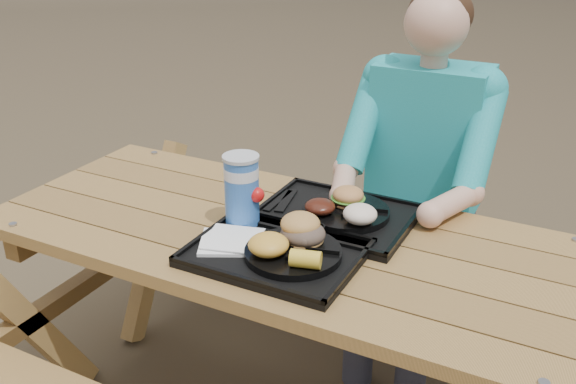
% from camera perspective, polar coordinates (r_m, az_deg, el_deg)
% --- Properties ---
extents(picnic_table, '(1.80, 1.49, 0.75)m').
position_cam_1_polar(picnic_table, '(2.07, 0.00, -12.82)').
color(picnic_table, '#999999').
rests_on(picnic_table, ground).
extents(tray_near, '(0.45, 0.35, 0.02)m').
position_cam_1_polar(tray_near, '(1.74, -1.08, -5.51)').
color(tray_near, black).
rests_on(tray_near, picnic_table).
extents(tray_far, '(0.45, 0.35, 0.02)m').
position_cam_1_polar(tray_far, '(1.94, 4.25, -2.25)').
color(tray_far, black).
rests_on(tray_far, picnic_table).
extents(plate_near, '(0.26, 0.26, 0.02)m').
position_cam_1_polar(plate_near, '(1.71, 0.47, -5.43)').
color(plate_near, black).
rests_on(plate_near, tray_near).
extents(plate_far, '(0.26, 0.26, 0.02)m').
position_cam_1_polar(plate_far, '(1.93, 5.21, -1.78)').
color(plate_far, black).
rests_on(plate_far, tray_far).
extents(napkin_stack, '(0.20, 0.20, 0.02)m').
position_cam_1_polar(napkin_stack, '(1.77, -5.35, -4.34)').
color(napkin_stack, white).
rests_on(napkin_stack, tray_near).
extents(soda_cup, '(0.10, 0.10, 0.20)m').
position_cam_1_polar(soda_cup, '(1.84, -4.13, 0.05)').
color(soda_cup, '#1753B2').
rests_on(soda_cup, tray_near).
extents(condiment_bbq, '(0.05, 0.05, 0.03)m').
position_cam_1_polar(condiment_bbq, '(1.83, 0.78, -2.99)').
color(condiment_bbq, black).
rests_on(condiment_bbq, tray_near).
extents(condiment_mustard, '(0.05, 0.05, 0.03)m').
position_cam_1_polar(condiment_mustard, '(1.81, 2.53, -3.43)').
color(condiment_mustard, yellow).
rests_on(condiment_mustard, tray_near).
extents(sandwich, '(0.11, 0.11, 0.12)m').
position_cam_1_polar(sandwich, '(1.71, 1.35, -2.66)').
color(sandwich, '#C28944').
rests_on(sandwich, plate_near).
extents(mac_cheese, '(0.11, 0.11, 0.05)m').
position_cam_1_polar(mac_cheese, '(1.67, -1.75, -4.69)').
color(mac_cheese, gold).
rests_on(mac_cheese, plate_near).
extents(corn_cob, '(0.10, 0.10, 0.05)m').
position_cam_1_polar(corn_cob, '(1.61, 1.57, -5.97)').
color(corn_cob, yellow).
rests_on(corn_cob, plate_near).
extents(cutlery_far, '(0.06, 0.17, 0.01)m').
position_cam_1_polar(cutlery_far, '(2.01, -0.18, -0.79)').
color(cutlery_far, black).
rests_on(cutlery_far, tray_far).
extents(burger, '(0.10, 0.10, 0.09)m').
position_cam_1_polar(burger, '(1.94, 5.39, 0.07)').
color(burger, '#C58145').
rests_on(burger, plate_far).
extents(baked_beans, '(0.09, 0.09, 0.04)m').
position_cam_1_polar(baked_beans, '(1.89, 2.86, -1.31)').
color(baked_beans, '#42170D').
rests_on(baked_beans, plate_far).
extents(potato_salad, '(0.10, 0.10, 0.05)m').
position_cam_1_polar(potato_salad, '(1.84, 6.42, -1.96)').
color(potato_salad, white).
rests_on(potato_salad, plate_far).
extents(diner, '(0.48, 0.84, 1.28)m').
position_cam_1_polar(diner, '(2.38, 11.72, -0.63)').
color(diner, '#1CC3C9').
rests_on(diner, ground).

